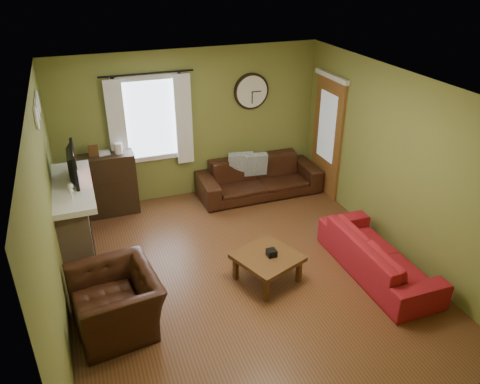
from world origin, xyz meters
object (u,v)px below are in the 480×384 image
object	(u,v)px
bookshelf	(109,185)
coffee_table	(267,268)
sofa_brown	(259,177)
sofa_red	(378,255)
armchair	(116,301)

from	to	relation	value
bookshelf	coffee_table	xyz separation A→B (m)	(1.75, -2.61, -0.33)
bookshelf	sofa_brown	bearing A→B (deg)	-4.30
sofa_red	coffee_table	xyz separation A→B (m)	(-1.49, 0.36, -0.09)
bookshelf	armchair	size ratio (longest dim) A/B	0.98
sofa_brown	sofa_red	xyz separation A→B (m)	(0.63, -2.77, -0.03)
sofa_red	coffee_table	world-z (taller)	sofa_red
sofa_red	sofa_brown	bearing A→B (deg)	12.90
bookshelf	sofa_red	xyz separation A→B (m)	(3.24, -2.97, -0.24)
sofa_brown	armchair	world-z (taller)	armchair
bookshelf	sofa_brown	distance (m)	2.62
bookshelf	coffee_table	bearing A→B (deg)	-56.11
sofa_brown	coffee_table	distance (m)	2.56
coffee_table	sofa_red	bearing A→B (deg)	-13.52
sofa_brown	armchair	size ratio (longest dim) A/B	2.05
bookshelf	sofa_brown	size ratio (longest dim) A/B	0.48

